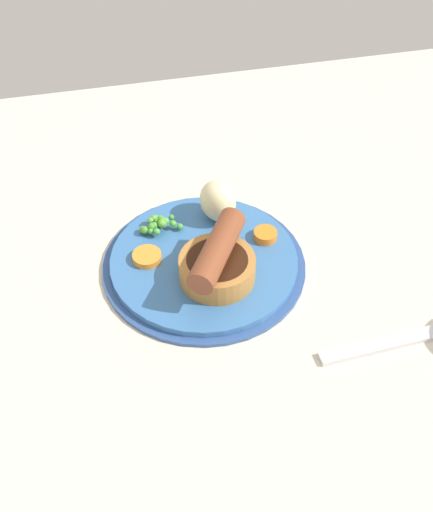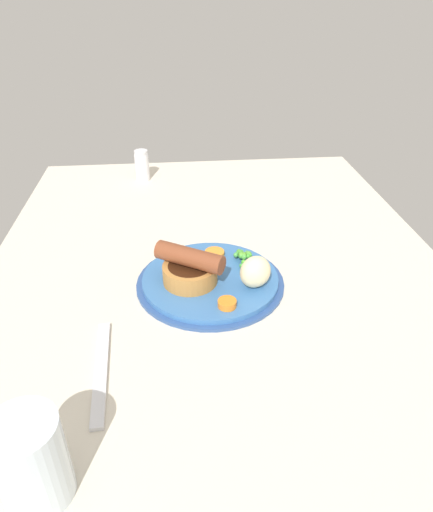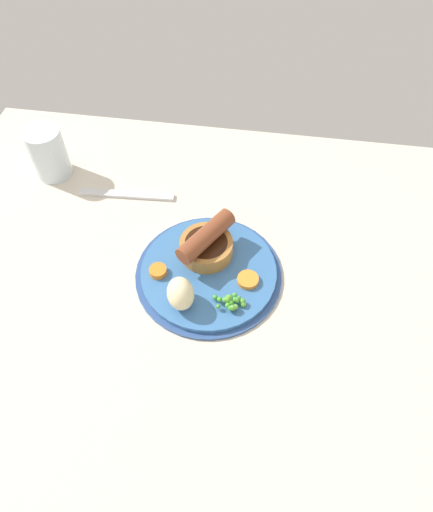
{
  "view_description": "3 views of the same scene",
  "coord_description": "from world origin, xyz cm",
  "px_view_note": "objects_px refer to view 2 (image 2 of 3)",
  "views": [
    {
      "loc": [
        8.44,
        59.37,
        64.42
      ],
      "look_at": [
        -3.75,
        3.67,
        6.43
      ],
      "focal_mm": 50.0,
      "sensor_mm": 36.0,
      "label": 1
    },
    {
      "loc": [
        -63.73,
        6.72,
        46.38
      ],
      "look_at": [
        -1.01,
        0.65,
        7.31
      ],
      "focal_mm": 32.0,
      "sensor_mm": 36.0,
      "label": 2
    },
    {
      "loc": [
        4.91,
        -40.08,
        65.23
      ],
      "look_at": [
        -1.49,
        2.91,
        6.9
      ],
      "focal_mm": 32.0,
      "sensor_mm": 36.0,
      "label": 3
    }
  ],
  "objects_px": {
    "potato_chunk_0": "(255,272)",
    "carrot_slice_2": "(215,253)",
    "pea_pile": "(243,255)",
    "fork": "(101,370)",
    "carrot_slice_4": "(228,303)",
    "drinking_glass": "(31,461)",
    "salt_shaker": "(142,165)",
    "sausage_pudding": "(190,268)",
    "dinner_plate": "(210,281)"
  },
  "relations": [
    {
      "from": "drinking_glass",
      "to": "salt_shaker",
      "type": "height_order",
      "value": "drinking_glass"
    },
    {
      "from": "pea_pile",
      "to": "sausage_pudding",
      "type": "bearing_deg",
      "value": 119.94
    },
    {
      "from": "carrot_slice_4",
      "to": "fork",
      "type": "distance_m",
      "value": 0.2
    },
    {
      "from": "dinner_plate",
      "to": "salt_shaker",
      "type": "xyz_separation_m",
      "value": [
        0.46,
        0.13,
        0.03
      ]
    },
    {
      "from": "salt_shaker",
      "to": "fork",
      "type": "bearing_deg",
      "value": 177.54
    },
    {
      "from": "dinner_plate",
      "to": "drinking_glass",
      "type": "height_order",
      "value": "drinking_glass"
    },
    {
      "from": "fork",
      "to": "drinking_glass",
      "type": "height_order",
      "value": "drinking_glass"
    },
    {
      "from": "carrot_slice_2",
      "to": "drinking_glass",
      "type": "relative_size",
      "value": 0.34
    },
    {
      "from": "dinner_plate",
      "to": "potato_chunk_0",
      "type": "bearing_deg",
      "value": -115.05
    },
    {
      "from": "sausage_pudding",
      "to": "potato_chunk_0",
      "type": "height_order",
      "value": "sausage_pudding"
    },
    {
      "from": "carrot_slice_4",
      "to": "fork",
      "type": "bearing_deg",
      "value": 120.16
    },
    {
      "from": "potato_chunk_0",
      "to": "carrot_slice_2",
      "type": "relative_size",
      "value": 1.54
    },
    {
      "from": "carrot_slice_2",
      "to": "drinking_glass",
      "type": "bearing_deg",
      "value": 152.58
    },
    {
      "from": "dinner_plate",
      "to": "potato_chunk_0",
      "type": "xyz_separation_m",
      "value": [
        -0.03,
        -0.07,
        0.03
      ]
    },
    {
      "from": "carrot_slice_2",
      "to": "carrot_slice_4",
      "type": "xyz_separation_m",
      "value": [
        -0.15,
        -0.01,
        0.0
      ]
    },
    {
      "from": "dinner_plate",
      "to": "fork",
      "type": "xyz_separation_m",
      "value": [
        -0.18,
        0.16,
        -0.0
      ]
    },
    {
      "from": "sausage_pudding",
      "to": "potato_chunk_0",
      "type": "distance_m",
      "value": 0.1
    },
    {
      "from": "carrot_slice_2",
      "to": "salt_shaker",
      "type": "height_order",
      "value": "salt_shaker"
    },
    {
      "from": "fork",
      "to": "sausage_pudding",
      "type": "bearing_deg",
      "value": -38.97
    },
    {
      "from": "dinner_plate",
      "to": "salt_shaker",
      "type": "bearing_deg",
      "value": 15.43
    },
    {
      "from": "salt_shaker",
      "to": "sausage_pudding",
      "type": "bearing_deg",
      "value": -168.61
    },
    {
      "from": "sausage_pudding",
      "to": "potato_chunk_0",
      "type": "xyz_separation_m",
      "value": [
        -0.02,
        -0.1,
        0.0
      ]
    },
    {
      "from": "drinking_glass",
      "to": "salt_shaker",
      "type": "xyz_separation_m",
      "value": [
        0.8,
        -0.07,
        -0.01
      ]
    },
    {
      "from": "potato_chunk_0",
      "to": "carrot_slice_2",
      "type": "height_order",
      "value": "potato_chunk_0"
    },
    {
      "from": "potato_chunk_0",
      "to": "sausage_pudding",
      "type": "bearing_deg",
      "value": 77.22
    },
    {
      "from": "fork",
      "to": "drinking_glass",
      "type": "relative_size",
      "value": 1.81
    },
    {
      "from": "sausage_pudding",
      "to": "drinking_glass",
      "type": "height_order",
      "value": "drinking_glass"
    },
    {
      "from": "dinner_plate",
      "to": "carrot_slice_4",
      "type": "distance_m",
      "value": 0.08
    },
    {
      "from": "sausage_pudding",
      "to": "carrot_slice_4",
      "type": "relative_size",
      "value": 3.94
    },
    {
      "from": "carrot_slice_2",
      "to": "salt_shaker",
      "type": "distance_m",
      "value": 0.42
    },
    {
      "from": "dinner_plate",
      "to": "drinking_glass",
      "type": "xyz_separation_m",
      "value": [
        -0.34,
        0.2,
        0.04
      ]
    },
    {
      "from": "fork",
      "to": "salt_shaker",
      "type": "relative_size",
      "value": 2.45
    },
    {
      "from": "drinking_glass",
      "to": "sausage_pudding",
      "type": "bearing_deg",
      "value": -26.39
    },
    {
      "from": "dinner_plate",
      "to": "carrot_slice_4",
      "type": "relative_size",
      "value": 8.57
    },
    {
      "from": "pea_pile",
      "to": "fork",
      "type": "relative_size",
      "value": 0.3
    },
    {
      "from": "potato_chunk_0",
      "to": "salt_shaker",
      "type": "xyz_separation_m",
      "value": [
        0.5,
        0.2,
        -0.0
      ]
    },
    {
      "from": "carrot_slice_2",
      "to": "sausage_pudding",
      "type": "bearing_deg",
      "value": 148.27
    },
    {
      "from": "drinking_glass",
      "to": "carrot_slice_2",
      "type": "bearing_deg",
      "value": -27.42
    },
    {
      "from": "salt_shaker",
      "to": "carrot_slice_4",
      "type": "bearing_deg",
      "value": -164.79
    },
    {
      "from": "pea_pile",
      "to": "carrot_slice_2",
      "type": "distance_m",
      "value": 0.05
    },
    {
      "from": "carrot_slice_2",
      "to": "drinking_glass",
      "type": "distance_m",
      "value": 0.45
    },
    {
      "from": "carrot_slice_4",
      "to": "fork",
      "type": "height_order",
      "value": "carrot_slice_4"
    },
    {
      "from": "pea_pile",
      "to": "fork",
      "type": "height_order",
      "value": "pea_pile"
    },
    {
      "from": "carrot_slice_4",
      "to": "salt_shaker",
      "type": "height_order",
      "value": "salt_shaker"
    },
    {
      "from": "sausage_pudding",
      "to": "salt_shaker",
      "type": "bearing_deg",
      "value": -46.84
    },
    {
      "from": "pea_pile",
      "to": "drinking_glass",
      "type": "distance_m",
      "value": 0.46
    },
    {
      "from": "potato_chunk_0",
      "to": "carrot_slice_2",
      "type": "bearing_deg",
      "value": 29.34
    },
    {
      "from": "sausage_pudding",
      "to": "drinking_glass",
      "type": "bearing_deg",
      "value": 95.38
    },
    {
      "from": "dinner_plate",
      "to": "salt_shaker",
      "type": "distance_m",
      "value": 0.48
    },
    {
      "from": "sausage_pudding",
      "to": "carrot_slice_2",
      "type": "distance_m",
      "value": 0.09
    }
  ]
}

